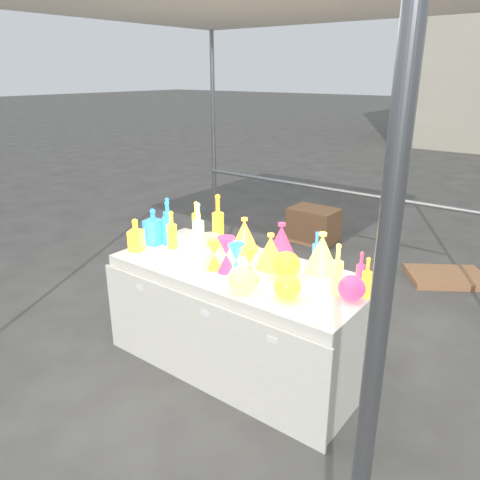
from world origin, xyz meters
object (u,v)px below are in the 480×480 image
Objects in this scene: cardboard_box_closed at (313,225)px; lampshade_0 at (244,234)px; hourglass_0 at (214,255)px; decanter_0 at (136,235)px; bottle_0 at (196,218)px; display_table at (239,317)px; globe_0 at (287,288)px.

lampshade_0 is (0.69, -2.36, 0.67)m from cardboard_box_closed.
hourglass_0 is at bearing -74.83° from cardboard_box_closed.
bottle_0 is at bearing 57.03° from decanter_0.
globe_0 reaches higher than display_table.
display_table is at bearing -71.79° from cardboard_box_closed.
cardboard_box_closed is 2.79× the size of hourglass_0.
lampshade_0 is at bearing 144.68° from globe_0.
cardboard_box_closed is 2.93m from hourglass_0.
decanter_0 is at bearing -173.07° from hourglass_0.
display_table is 0.97m from decanter_0.
hourglass_0 is 0.41m from lampshade_0.
globe_0 is at bearing -20.48° from display_table.
globe_0 is (1.31, 0.01, -0.06)m from decanter_0.
bottle_0 is at bearing -179.42° from lampshade_0.
bottle_0 reaches higher than decanter_0.
hourglass_0 is at bearing 173.49° from globe_0.
lampshade_0 reaches higher than cardboard_box_closed.
display_table is at bearing -26.60° from bottle_0.
display_table is 0.95m from bottle_0.
decanter_0 reaches higher than globe_0.
display_table is at bearing 43.23° from hourglass_0.
hourglass_0 is at bearing -136.77° from display_table.
bottle_0 reaches higher than display_table.
decanter_0 is (-0.09, -0.56, -0.01)m from bottle_0.
display_table reaches higher than cardboard_box_closed.
cardboard_box_closed is 2.92m from decanter_0.
bottle_0 reaches higher than globe_0.
bottle_0 is 0.55m from lampshade_0.
globe_0 is at bearing -24.16° from bottle_0.
cardboard_box_closed is 3.54× the size of globe_0.
cardboard_box_closed is 2.39m from bottle_0.
hourglass_0 is (-0.12, -0.11, 0.48)m from display_table.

